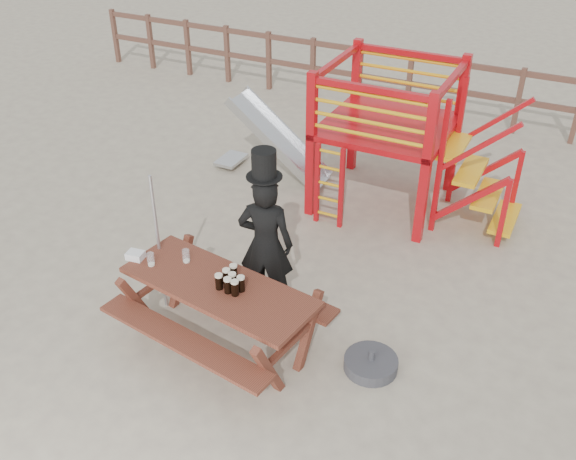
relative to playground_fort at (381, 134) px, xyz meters
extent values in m
plane|color=#B3A78B|center=(-0.12, -3.58, -1.07)|extent=(60.00, 60.00, 0.00)
cube|color=brown|center=(-0.12, 3.42, 0.03)|extent=(15.00, 0.06, 0.10)
cube|color=brown|center=(-0.12, 3.42, -0.47)|extent=(15.00, 0.06, 0.10)
cube|color=brown|center=(-7.62, 3.42, -0.47)|extent=(0.09, 0.09, 1.20)
cube|color=brown|center=(-6.62, 3.42, -0.47)|extent=(0.09, 0.09, 1.20)
cube|color=brown|center=(-5.62, 3.42, -0.47)|extent=(0.09, 0.09, 1.20)
cube|color=brown|center=(-4.62, 3.42, -0.47)|extent=(0.09, 0.09, 1.20)
cube|color=brown|center=(-3.62, 3.42, -0.47)|extent=(0.09, 0.09, 1.20)
cube|color=brown|center=(-2.62, 3.42, -0.47)|extent=(0.09, 0.09, 1.20)
cube|color=brown|center=(-1.62, 3.42, -0.47)|extent=(0.09, 0.09, 1.20)
cube|color=brown|center=(-0.62, 3.42, -0.47)|extent=(0.09, 0.09, 1.20)
cube|color=brown|center=(0.38, 3.42, -0.47)|extent=(0.09, 0.09, 1.20)
cube|color=brown|center=(1.38, 3.42, -0.47)|extent=(0.09, 0.09, 1.20)
cube|color=#B60C12|center=(-0.72, -0.78, -0.02)|extent=(0.12, 0.12, 2.10)
cube|color=#B60C12|center=(0.88, -0.78, -0.02)|extent=(0.12, 0.12, 2.10)
cube|color=#B60C12|center=(-0.72, 0.82, -0.02)|extent=(0.12, 0.12, 2.10)
cube|color=#B60C12|center=(0.88, 0.82, -0.02)|extent=(0.12, 0.12, 2.10)
cube|color=#B60C12|center=(0.08, 0.02, 0.13)|extent=(1.72, 1.72, 0.08)
cube|color=#B60C12|center=(0.08, -0.78, 0.93)|extent=(1.60, 0.08, 0.08)
cube|color=#B60C12|center=(0.08, 0.82, 0.93)|extent=(1.60, 0.08, 0.08)
cube|color=#B60C12|center=(-0.72, 0.02, 0.93)|extent=(0.08, 1.60, 0.08)
cube|color=#B60C12|center=(0.88, 0.02, 0.93)|extent=(0.08, 1.60, 0.08)
cylinder|color=#F3B114|center=(0.08, -0.78, 0.31)|extent=(1.50, 0.05, 0.05)
cylinder|color=#F3B114|center=(0.08, 0.82, 0.31)|extent=(1.50, 0.05, 0.05)
cylinder|color=#F3B114|center=(0.08, -0.78, 0.49)|extent=(1.50, 0.05, 0.05)
cylinder|color=#F3B114|center=(0.08, 0.82, 0.49)|extent=(1.50, 0.05, 0.05)
cylinder|color=#F3B114|center=(0.08, -0.78, 0.67)|extent=(1.50, 0.05, 0.05)
cylinder|color=#F3B114|center=(0.08, 0.82, 0.67)|extent=(1.50, 0.05, 0.05)
cylinder|color=#F3B114|center=(0.08, -0.78, 0.85)|extent=(1.50, 0.05, 0.05)
cylinder|color=#F3B114|center=(0.08, 0.82, 0.85)|extent=(1.50, 0.05, 0.05)
cube|color=#B60C12|center=(-0.55, -0.93, -0.47)|extent=(0.06, 0.06, 1.20)
cube|color=#B60C12|center=(-0.19, -0.93, -0.47)|extent=(0.06, 0.06, 1.20)
cylinder|color=#F3B114|center=(-0.37, -0.93, -0.92)|extent=(0.36, 0.04, 0.04)
cylinder|color=#F3B114|center=(-0.37, -0.93, -0.68)|extent=(0.36, 0.04, 0.04)
cylinder|color=#F3B114|center=(-0.37, -0.93, -0.44)|extent=(0.36, 0.04, 0.04)
cylinder|color=#F3B114|center=(-0.37, -0.93, -0.20)|extent=(0.36, 0.04, 0.04)
cylinder|color=#F3B114|center=(-0.37, -0.93, 0.04)|extent=(0.36, 0.04, 0.04)
cube|color=#F3B114|center=(1.03, 0.02, 0.01)|extent=(0.30, 0.90, 0.06)
cube|color=#F3B114|center=(1.31, 0.02, -0.29)|extent=(0.30, 0.90, 0.06)
cube|color=#F3B114|center=(1.59, 0.02, -0.59)|extent=(0.30, 0.90, 0.06)
cube|color=#F3B114|center=(1.87, 0.02, -0.89)|extent=(0.30, 0.90, 0.06)
cube|color=#B60C12|center=(1.43, -0.43, -0.47)|extent=(0.95, 0.08, 0.86)
cube|color=#B60C12|center=(1.43, 0.47, -0.47)|extent=(0.95, 0.08, 0.86)
cube|color=silver|center=(-1.62, 0.02, -0.45)|extent=(1.53, 0.55, 1.21)
cube|color=silver|center=(-1.62, -0.25, -0.41)|extent=(1.58, 0.04, 1.28)
cube|color=silver|center=(-1.62, 0.29, -0.41)|extent=(1.58, 0.04, 1.28)
cube|color=silver|center=(-2.52, 0.02, -0.97)|extent=(0.35, 0.55, 0.05)
cube|color=brown|center=(-0.42, -3.70, -0.29)|extent=(2.18, 1.08, 0.05)
cube|color=brown|center=(-0.50, -4.26, -0.60)|extent=(2.11, 0.60, 0.04)
cube|color=brown|center=(-0.33, -3.13, -0.60)|extent=(2.11, 0.60, 0.04)
cube|color=brown|center=(-1.29, -3.57, -0.70)|extent=(0.27, 1.25, 0.75)
cube|color=brown|center=(0.46, -3.83, -0.70)|extent=(0.27, 1.25, 0.75)
imported|color=black|center=(-0.29, -2.89, -0.23)|extent=(0.70, 0.55, 1.69)
cube|color=#0E9B2C|center=(-0.33, -2.76, -0.02)|extent=(0.07, 0.04, 0.40)
cylinder|color=black|center=(-0.29, -2.89, 0.63)|extent=(0.38, 0.38, 0.01)
cylinder|color=black|center=(-0.29, -2.89, 0.78)|extent=(0.26, 0.26, 0.29)
cube|color=white|center=(-0.33, -2.77, 0.88)|extent=(0.13, 0.04, 0.03)
cylinder|color=#B2B2B7|center=(-1.34, -3.44, -0.21)|extent=(0.04, 0.04, 1.72)
cylinder|color=#38383D|center=(1.16, -3.33, -1.01)|extent=(0.56, 0.56, 0.13)
cylinder|color=#38383D|center=(1.16, -3.33, -0.89)|extent=(0.06, 0.06, 0.11)
cube|color=white|center=(-1.45, -3.70, -0.22)|extent=(0.20, 0.16, 0.08)
cylinder|color=black|center=(-0.37, -3.75, -0.19)|extent=(0.08, 0.08, 0.15)
cylinder|color=beige|center=(-0.37, -3.75, -0.10)|extent=(0.08, 0.08, 0.02)
cylinder|color=black|center=(-0.26, -3.76, -0.19)|extent=(0.08, 0.08, 0.15)
cylinder|color=beige|center=(-0.26, -3.76, -0.10)|extent=(0.08, 0.08, 0.02)
cylinder|color=black|center=(-0.17, -3.77, -0.19)|extent=(0.08, 0.08, 0.15)
cylinder|color=beige|center=(-0.17, -3.77, -0.10)|extent=(0.08, 0.08, 0.02)
cylinder|color=black|center=(-0.35, -3.64, -0.19)|extent=(0.08, 0.08, 0.15)
cylinder|color=beige|center=(-0.35, -3.64, -0.10)|extent=(0.08, 0.08, 0.02)
cylinder|color=black|center=(-0.26, -3.67, -0.19)|extent=(0.08, 0.08, 0.15)
cylinder|color=beige|center=(-0.26, -3.67, -0.10)|extent=(0.08, 0.08, 0.02)
cylinder|color=black|center=(-0.15, -3.68, -0.19)|extent=(0.08, 0.08, 0.15)
cylinder|color=beige|center=(-0.15, -3.68, -0.10)|extent=(0.08, 0.08, 0.02)
cylinder|color=black|center=(-0.32, -3.54, -0.19)|extent=(0.08, 0.08, 0.15)
cylinder|color=beige|center=(-0.32, -3.54, -0.10)|extent=(0.08, 0.08, 0.02)
cylinder|color=silver|center=(-1.23, -3.73, -0.19)|extent=(0.08, 0.08, 0.15)
cylinder|color=beige|center=(-1.23, -3.73, -0.25)|extent=(0.07, 0.07, 0.02)
cylinder|color=silver|center=(-0.93, -3.51, -0.19)|extent=(0.08, 0.08, 0.15)
cylinder|color=beige|center=(-0.93, -3.51, -0.25)|extent=(0.07, 0.07, 0.02)
camera|label=1|loc=(2.55, -8.03, 3.74)|focal=40.00mm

